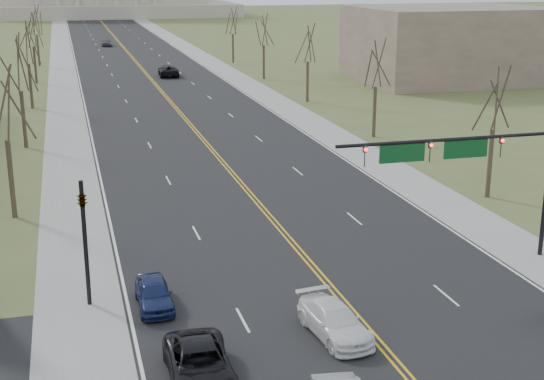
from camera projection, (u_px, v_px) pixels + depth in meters
road at (136, 61)px, 127.45m from camera, size 20.00×380.00×0.01m
cross_road at (383, 348)px, 31.23m from camera, size 120.00×14.00×0.01m
sidewalk_left at (62, 64)px, 124.39m from camera, size 4.00×380.00×0.03m
sidewalk_right at (206, 59)px, 130.50m from camera, size 4.00×380.00×0.03m
center_line at (136, 61)px, 127.45m from camera, size 0.42×380.00×0.01m
edge_line_left at (76, 63)px, 124.95m from camera, size 0.15×380.00×0.01m
edge_line_right at (193, 59)px, 129.94m from camera, size 0.15×380.00×0.01m
signal_mast at (464, 159)px, 38.44m from camera, size 12.12×0.44×7.20m
signal_left at (84, 229)px, 34.20m from camera, size 0.32×0.36×6.00m
tree_r_0 at (495, 102)px, 49.99m from camera, size 3.74×3.74×8.50m
tree_l_0 at (4, 108)px, 45.69m from camera, size 3.96×3.96×9.00m
tree_r_1 at (376, 66)px, 68.49m from camera, size 3.74×3.74×8.50m
tree_l_1 at (19, 68)px, 64.19m from camera, size 3.96×3.96×9.00m
tree_r_2 at (308, 45)px, 86.99m from camera, size 3.74×3.74×8.50m
tree_l_2 at (27, 46)px, 82.70m from camera, size 3.96×3.96×9.00m
tree_r_3 at (264, 32)px, 105.50m from camera, size 3.74×3.74×8.50m
tree_l_3 at (32, 31)px, 101.20m from camera, size 3.96×3.96×9.00m
tree_r_4 at (233, 22)px, 124.00m from camera, size 3.74×3.74×8.50m
tree_l_4 at (36, 22)px, 119.70m from camera, size 3.96×3.96×9.00m
bldg_right_mass at (449, 44)px, 104.77m from camera, size 25.00×20.00×10.00m
car_sb_outer_lead at (200, 365)px, 28.41m from camera, size 2.56×5.26×1.44m
car_sb_inner_second at (335, 321)px, 32.06m from camera, size 2.44×4.85×1.35m
car_sb_outer_second at (154, 294)px, 34.79m from camera, size 1.57×3.89×1.32m
car_far_nb at (168, 71)px, 109.51m from camera, size 3.05×6.02×1.63m
car_far_sb at (106, 42)px, 152.35m from camera, size 2.13×4.92×1.65m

